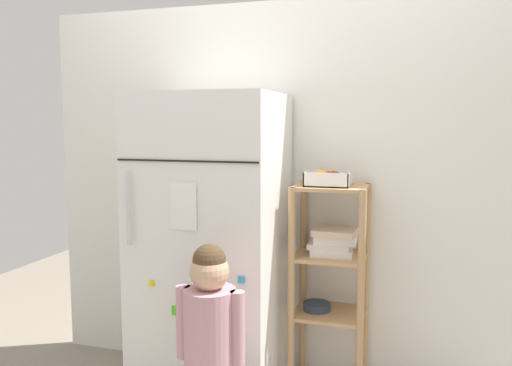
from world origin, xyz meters
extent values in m
cube|color=silver|center=(0.00, 0.35, 1.03)|extent=(2.76, 0.03, 2.07)
cube|color=white|center=(-0.28, 0.02, 0.78)|extent=(0.70, 0.60, 1.57)
cube|color=black|center=(-0.28, -0.28, 1.25)|extent=(0.68, 0.01, 0.01)
cylinder|color=silver|center=(-0.56, -0.30, 1.03)|extent=(0.02, 0.02, 0.35)
cube|color=white|center=(-0.29, -0.28, 1.05)|extent=(0.13, 0.01, 0.22)
cube|color=blue|center=(-0.14, -0.29, 0.82)|extent=(0.04, 0.01, 0.04)
cube|color=blue|center=(-0.03, -0.29, 0.47)|extent=(0.04, 0.02, 0.04)
cube|color=#42CD20|center=(-0.34, -0.29, 0.55)|extent=(0.04, 0.01, 0.04)
cube|color=yellow|center=(-0.46, -0.29, 0.67)|extent=(0.03, 0.01, 0.02)
cube|color=orange|center=(-0.23, -0.29, 0.71)|extent=(0.03, 0.01, 0.03)
cube|color=#35A5D5|center=(-0.02, -0.29, 0.73)|extent=(0.03, 0.01, 0.03)
cylinder|color=#BF8C99|center=(-0.09, -0.48, 0.56)|extent=(0.22, 0.22, 0.36)
sphere|color=#BF8C99|center=(-0.09, -0.41, 0.73)|extent=(0.10, 0.10, 0.10)
sphere|color=tan|center=(-0.09, -0.48, 0.82)|extent=(0.16, 0.16, 0.16)
sphere|color=#4C3823|center=(-0.09, -0.48, 0.86)|extent=(0.14, 0.14, 0.14)
cylinder|color=#BF8C99|center=(-0.21, -0.48, 0.59)|extent=(0.06, 0.06, 0.31)
cylinder|color=#BF8C99|center=(0.03, -0.48, 0.59)|extent=(0.06, 0.06, 0.31)
cylinder|color=tan|center=(0.14, 0.01, 0.56)|extent=(0.04, 0.04, 1.11)
cylinder|color=tan|center=(0.48, 0.01, 0.56)|extent=(0.04, 0.04, 1.11)
cylinder|color=tan|center=(0.14, 0.30, 0.56)|extent=(0.04, 0.04, 1.11)
cylinder|color=tan|center=(0.48, 0.30, 0.56)|extent=(0.04, 0.04, 1.11)
cube|color=tan|center=(0.31, 0.16, 1.10)|extent=(0.36, 0.31, 0.02)
cube|color=tan|center=(0.31, 0.16, 0.75)|extent=(0.36, 0.31, 0.02)
cube|color=tan|center=(0.31, 0.16, 0.46)|extent=(0.36, 0.31, 0.02)
cube|color=white|center=(0.31, 0.16, 0.78)|extent=(0.22, 0.19, 0.03)
cube|color=silver|center=(0.30, 0.16, 0.81)|extent=(0.21, 0.18, 0.03)
cube|color=white|center=(0.33, 0.17, 0.84)|extent=(0.21, 0.19, 0.04)
cube|color=#C6AD8E|center=(0.33, 0.15, 0.88)|extent=(0.22, 0.19, 0.03)
cylinder|color=#2D384C|center=(0.24, 0.16, 0.48)|extent=(0.14, 0.14, 0.04)
cube|color=white|center=(0.29, 0.14, 1.12)|extent=(0.22, 0.18, 0.01)
cube|color=white|center=(0.29, 0.05, 1.15)|extent=(0.22, 0.01, 0.07)
cube|color=white|center=(0.29, 0.23, 1.15)|extent=(0.22, 0.01, 0.07)
cube|color=white|center=(0.19, 0.14, 1.15)|extent=(0.01, 0.18, 0.07)
cube|color=white|center=(0.40, 0.14, 1.15)|extent=(0.01, 0.18, 0.07)
sphere|color=#A73A24|center=(0.33, 0.12, 1.15)|extent=(0.06, 0.06, 0.06)
sphere|color=#B9381D|center=(0.29, 0.17, 1.15)|extent=(0.07, 0.07, 0.07)
sphere|color=#9E3010|center=(0.32, 0.15, 1.15)|extent=(0.07, 0.07, 0.07)
sphere|color=orange|center=(0.26, 0.12, 1.16)|extent=(0.07, 0.07, 0.07)
camera|label=1|loc=(0.68, -2.39, 1.42)|focal=36.23mm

